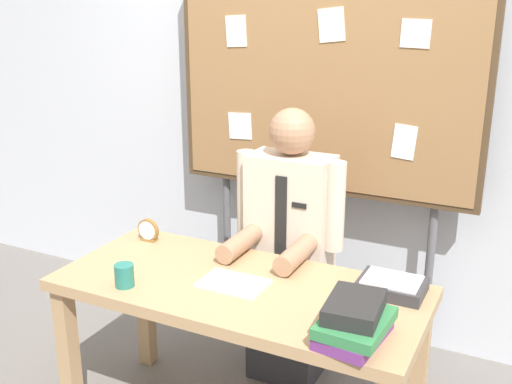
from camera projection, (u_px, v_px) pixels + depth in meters
back_wall at (337, 97)px, 3.30m from camera, size 6.40×0.08×2.70m
desk at (239, 305)px, 2.54m from camera, size 1.53×0.68×0.74m
person at (289, 258)px, 2.98m from camera, size 0.55×0.56×1.39m
bulletin_board at (324, 82)px, 3.09m from camera, size 1.64×0.09×2.08m
book_stack at (354, 321)px, 2.08m from camera, size 0.23×0.31×0.14m
open_notebook at (234, 283)px, 2.49m from camera, size 0.27×0.18×0.01m
desk_clock at (148, 231)px, 2.93m from camera, size 0.11×0.04×0.11m
coffee_mug at (124, 275)px, 2.47m from camera, size 0.08×0.08×0.10m
paper_tray at (392, 286)px, 2.42m from camera, size 0.26×0.20×0.06m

